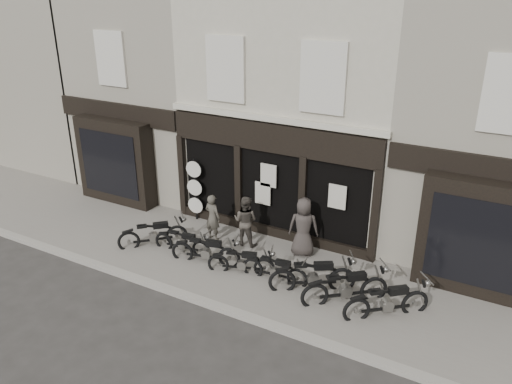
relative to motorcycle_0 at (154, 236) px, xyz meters
The scene contains 19 objects.
ground_plane 2.96m from the motorcycle_0, ahead, with size 90.00×90.00×0.00m, color #2D2B28.
pavement 2.94m from the motorcycle_0, ahead, with size 30.00×4.20×0.12m, color slate.
kerb 3.40m from the motorcycle_0, 31.23° to the right, with size 30.00×0.25×0.13m, color gray.
central_building 7.17m from the motorcycle_0, 62.07° to the left, with size 7.30×6.22×8.34m.
neighbour_left 7.36m from the motorcycle_0, 122.69° to the left, with size 5.60×6.73×8.34m.
neighbour_right 11.29m from the motorcycle_0, 30.28° to the left, with size 5.60×6.73×8.34m.
filler_left 13.36m from the motorcycle_0, 154.66° to the left, with size 11.00×6.00×8.20m, color gray.
motorcycle_0 is the anchor object (origin of this frame).
motorcycle_1 1.08m from the motorcycle_0, ahead, with size 1.95×0.53×0.93m.
motorcycle_2 2.06m from the motorcycle_0, ahead, with size 2.10×0.88×1.03m.
motorcycle_3 3.29m from the motorcycle_0, ahead, with size 1.89×0.93×0.95m.
motorcycle_4 4.31m from the motorcycle_0, ahead, with size 1.97×0.54×0.94m.
motorcycle_5 5.41m from the motorcycle_0, ahead, with size 2.13×1.51×1.14m.
motorcycle_6 6.37m from the motorcycle_0, ahead, with size 1.98×1.75×1.14m.
motorcycle_7 7.48m from the motorcycle_0, ahead, with size 1.90×1.70×1.10m.
man_left 1.95m from the motorcycle_0, 40.95° to the left, with size 0.57×0.37×1.56m, color #48433B.
man_centre 2.96m from the motorcycle_0, 29.96° to the left, with size 0.80×0.62×1.64m, color #403A34.
man_right 4.76m from the motorcycle_0, 21.69° to the left, with size 0.91×0.59×1.86m, color #38322E.
advert_sign_post 2.30m from the motorcycle_0, 87.42° to the left, with size 0.58×0.37×2.37m.
Camera 1 is at (6.75, -10.22, 7.82)m, focal length 35.00 mm.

